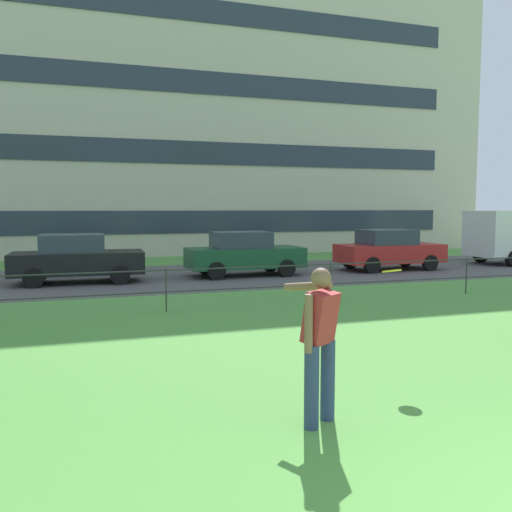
% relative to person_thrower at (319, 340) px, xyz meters
% --- Properties ---
extents(street_strip, '(80.00, 7.44, 0.01)m').
position_rel_person_thrower_xyz_m(street_strip, '(1.45, 12.99, -0.93)').
color(street_strip, '#565454').
rests_on(street_strip, ground).
extents(park_fence, '(28.98, 0.04, 1.00)m').
position_rel_person_thrower_xyz_m(park_fence, '(1.45, 6.91, -0.26)').
color(park_fence, '#333833').
rests_on(park_fence, ground).
extents(person_thrower, '(0.47, 0.88, 1.72)m').
position_rel_person_thrower_xyz_m(person_thrower, '(0.00, 0.00, 0.00)').
color(person_thrower, navy).
rests_on(person_thrower, ground).
extents(frisbee, '(0.33, 0.33, 0.07)m').
position_rel_person_thrower_xyz_m(frisbee, '(1.76, 1.38, 0.54)').
color(frisbee, yellow).
extents(car_black_right, '(4.05, 1.90, 1.54)m').
position_rel_person_thrower_xyz_m(car_black_right, '(-2.56, 12.47, -0.15)').
color(car_black_right, black).
rests_on(car_black_right, ground).
extents(car_dark_green_center, '(4.02, 1.86, 1.54)m').
position_rel_person_thrower_xyz_m(car_dark_green_center, '(2.95, 12.55, -0.15)').
color(car_dark_green_center, '#194C2D').
rests_on(car_dark_green_center, ground).
extents(car_red_left, '(4.02, 1.85, 1.54)m').
position_rel_person_thrower_xyz_m(car_red_left, '(8.73, 12.54, -0.15)').
color(car_red_left, red).
rests_on(car_red_left, ground).
extents(apartment_building_background, '(37.26, 10.89, 17.16)m').
position_rel_person_thrower_xyz_m(apartment_building_background, '(1.12, 26.03, 7.65)').
color(apartment_building_background, beige).
rests_on(apartment_building_background, ground).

